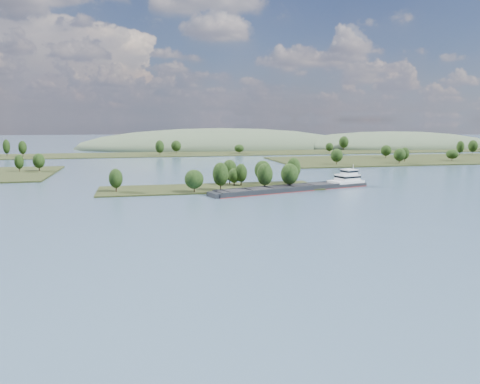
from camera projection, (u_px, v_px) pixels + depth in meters
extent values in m
plane|color=#3E566B|center=(238.00, 215.00, 155.80)|extent=(1800.00, 1800.00, 0.00)
cube|color=black|center=(210.00, 189.00, 213.72)|extent=(100.00, 30.00, 1.20)
cylinder|color=black|center=(265.00, 185.00, 207.57)|extent=(0.50, 0.50, 3.83)
ellipsoid|color=black|center=(265.00, 174.00, 206.83)|extent=(7.28, 7.28, 9.84)
cylinder|color=black|center=(230.00, 180.00, 224.17)|extent=(0.50, 0.50, 3.91)
ellipsoid|color=black|center=(230.00, 170.00, 223.42)|extent=(7.33, 7.33, 10.05)
cylinder|color=black|center=(221.00, 186.00, 205.18)|extent=(0.50, 0.50, 4.04)
ellipsoid|color=black|center=(220.00, 174.00, 204.40)|extent=(7.09, 7.09, 10.38)
cylinder|color=black|center=(234.00, 183.00, 219.84)|extent=(0.50, 0.50, 2.69)
ellipsoid|color=black|center=(234.00, 176.00, 219.31)|extent=(5.71, 5.71, 6.91)
cylinder|color=black|center=(194.00, 189.00, 199.34)|extent=(0.50, 0.50, 3.20)
ellipsoid|color=black|center=(194.00, 179.00, 198.72)|extent=(8.23, 8.23, 8.24)
cylinder|color=black|center=(116.00, 188.00, 201.16)|extent=(0.50, 0.50, 3.29)
ellipsoid|color=black|center=(116.00, 178.00, 200.52)|extent=(5.97, 5.97, 8.45)
cylinder|color=black|center=(241.00, 182.00, 219.70)|extent=(0.50, 0.50, 3.42)
ellipsoid|color=black|center=(241.00, 173.00, 219.04)|extent=(5.77, 5.77, 8.78)
cylinder|color=black|center=(293.00, 179.00, 229.49)|extent=(0.50, 0.50, 4.07)
ellipsoid|color=black|center=(294.00, 168.00, 228.70)|extent=(7.03, 7.03, 10.47)
cylinder|color=black|center=(289.00, 184.00, 210.86)|extent=(0.50, 0.50, 3.70)
ellipsoid|color=black|center=(290.00, 174.00, 210.14)|extent=(8.09, 8.09, 9.52)
cylinder|color=black|center=(263.00, 180.00, 227.08)|extent=(0.50, 0.50, 3.67)
ellipsoid|color=black|center=(263.00, 170.00, 226.37)|extent=(8.25, 8.25, 9.44)
cylinder|color=black|center=(39.00, 168.00, 280.99)|extent=(0.50, 0.50, 3.50)
ellipsoid|color=black|center=(39.00, 161.00, 280.32)|extent=(7.10, 7.10, 8.99)
cylinder|color=black|center=(20.00, 169.00, 277.96)|extent=(0.50, 0.50, 3.31)
ellipsoid|color=black|center=(19.00, 162.00, 277.32)|extent=(5.45, 5.45, 8.52)
cube|color=black|center=(469.00, 159.00, 378.26)|extent=(320.00, 90.00, 1.60)
cylinder|color=black|center=(336.00, 162.00, 321.90)|extent=(0.50, 0.50, 3.54)
ellipsoid|color=black|center=(337.00, 155.00, 321.21)|extent=(8.38, 8.38, 9.12)
cylinder|color=black|center=(473.00, 152.00, 418.45)|extent=(0.50, 0.50, 4.14)
ellipsoid|color=black|center=(473.00, 146.00, 417.65)|extent=(8.25, 8.25, 10.64)
cylinder|color=black|center=(452.00, 159.00, 352.12)|extent=(0.50, 0.50, 2.79)
ellipsoid|color=black|center=(452.00, 154.00, 351.58)|extent=(8.95, 8.95, 7.18)
cylinder|color=black|center=(399.00, 161.00, 329.43)|extent=(0.50, 0.50, 3.52)
ellipsoid|color=black|center=(400.00, 155.00, 328.74)|extent=(8.34, 8.34, 9.06)
cylinder|color=black|center=(405.00, 159.00, 343.53)|extent=(0.50, 0.50, 3.47)
ellipsoid|color=black|center=(405.00, 153.00, 342.86)|extent=(6.22, 6.22, 8.93)
cylinder|color=black|center=(386.00, 156.00, 377.42)|extent=(0.50, 0.50, 3.40)
ellipsoid|color=black|center=(386.00, 150.00, 376.76)|extent=(8.52, 8.52, 8.75)
cylinder|color=black|center=(460.00, 153.00, 406.93)|extent=(0.50, 0.50, 4.10)
ellipsoid|color=black|center=(460.00, 147.00, 406.13)|extent=(6.51, 6.51, 10.55)
cube|color=black|center=(174.00, 154.00, 426.09)|extent=(900.00, 60.00, 1.20)
cylinder|color=black|center=(7.00, 154.00, 394.68)|extent=(0.50, 0.50, 4.76)
ellipsoid|color=black|center=(6.00, 146.00, 393.76)|extent=(5.87, 5.87, 12.23)
cylinder|color=black|center=(329.00, 151.00, 440.24)|extent=(0.50, 0.50, 3.12)
ellipsoid|color=black|center=(329.00, 147.00, 439.63)|extent=(7.31, 7.31, 8.02)
cylinder|color=black|center=(176.00, 151.00, 431.78)|extent=(0.50, 0.50, 3.90)
ellipsoid|color=black|center=(176.00, 146.00, 431.02)|extent=(9.29, 9.29, 10.04)
cylinder|color=black|center=(344.00, 148.00, 479.28)|extent=(0.50, 0.50, 4.65)
ellipsoid|color=black|center=(344.00, 142.00, 478.38)|extent=(9.81, 9.81, 11.96)
cylinder|color=black|center=(23.00, 154.00, 394.48)|extent=(0.50, 0.50, 4.37)
ellipsoid|color=black|center=(23.00, 147.00, 393.64)|extent=(6.95, 6.95, 11.23)
cylinder|color=black|center=(239.00, 152.00, 428.29)|extent=(0.50, 0.50, 2.79)
ellipsoid|color=black|center=(239.00, 148.00, 427.74)|extent=(9.06, 9.06, 7.18)
cylinder|color=black|center=(160.00, 153.00, 405.93)|extent=(0.50, 0.50, 4.35)
ellipsoid|color=black|center=(160.00, 147.00, 405.09)|extent=(7.59, 7.59, 11.20)
ellipsoid|color=#3B4C34|center=(392.00, 147.00, 548.72)|extent=(260.00, 140.00, 36.00)
ellipsoid|color=#3B4C34|center=(220.00, 147.00, 535.33)|extent=(320.00, 160.00, 44.00)
cube|color=black|center=(294.00, 189.00, 209.24)|extent=(77.27, 30.59, 2.13)
cube|color=maroon|center=(294.00, 190.00, 209.30)|extent=(77.51, 30.83, 0.24)
cube|color=black|center=(273.00, 186.00, 209.53)|extent=(57.93, 16.85, 0.78)
cube|color=black|center=(285.00, 189.00, 201.26)|extent=(57.93, 16.85, 0.78)
cube|color=black|center=(279.00, 188.00, 205.42)|extent=(58.35, 24.34, 0.29)
cube|color=black|center=(236.00, 191.00, 195.39)|extent=(10.57, 10.04, 0.34)
cube|color=black|center=(258.00, 189.00, 200.38)|extent=(10.57, 10.04, 0.34)
cube|color=black|center=(279.00, 187.00, 205.38)|extent=(10.57, 10.04, 0.34)
cube|color=black|center=(299.00, 186.00, 210.37)|extent=(10.57, 10.04, 0.34)
cube|color=black|center=(318.00, 184.00, 215.36)|extent=(10.57, 10.04, 0.34)
cube|color=black|center=(214.00, 195.00, 190.79)|extent=(5.19, 9.19, 1.94)
cylinder|color=black|center=(216.00, 192.00, 191.04)|extent=(0.29, 0.29, 2.13)
cube|color=silver|center=(346.00, 181.00, 223.06)|extent=(17.47, 13.21, 1.16)
cube|color=silver|center=(347.00, 177.00, 223.22)|extent=(11.45, 10.12, 2.91)
cube|color=black|center=(347.00, 177.00, 223.16)|extent=(11.69, 10.36, 0.87)
cube|color=silver|center=(349.00, 172.00, 223.29)|extent=(7.19, 7.19, 2.13)
cube|color=black|center=(349.00, 171.00, 223.23)|extent=(7.43, 7.43, 0.78)
cube|color=silver|center=(349.00, 170.00, 223.11)|extent=(7.67, 7.67, 0.19)
cylinder|color=silver|center=(353.00, 167.00, 224.07)|extent=(0.24, 0.24, 2.52)
cylinder|color=black|center=(339.00, 169.00, 223.80)|extent=(0.60, 0.60, 1.16)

